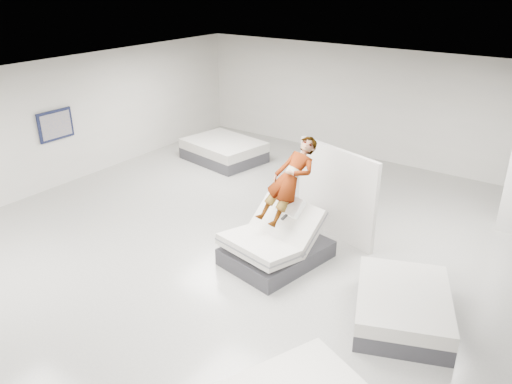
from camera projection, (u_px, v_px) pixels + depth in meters
room at (231, 186)px, 8.90m from camera, size 14.00×14.04×3.20m
hero_bed at (276, 244)px, 9.47m from camera, size 1.75×2.12×1.23m
person at (289, 196)px, 9.31m from camera, size 0.96×1.81×1.39m
remote at (284, 217)px, 9.04m from camera, size 0.08×0.15×0.08m
divider_panel at (336, 193)px, 10.21m from camera, size 2.03×0.71×1.91m
flat_bed_right_far at (402, 306)px, 7.89m from camera, size 2.02×2.28×0.52m
flat_bed_left_far at (224, 150)px, 14.60m from camera, size 2.41×1.96×0.60m
wall_poster at (56, 125)px, 12.41m from camera, size 0.06×0.95×0.75m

